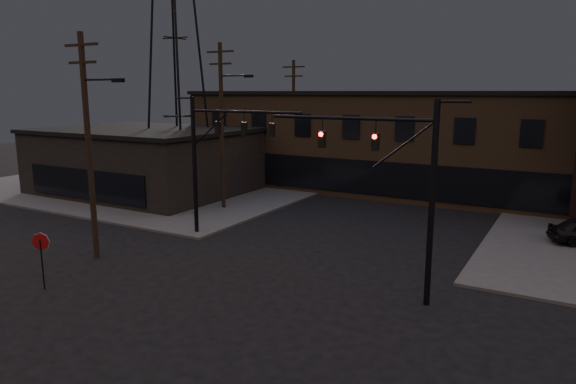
% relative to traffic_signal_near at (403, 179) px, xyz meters
% --- Properties ---
extents(ground, '(140.00, 140.00, 0.00)m').
position_rel_traffic_signal_near_xyz_m(ground, '(-5.36, -4.50, -4.93)').
color(ground, black).
rests_on(ground, ground).
extents(sidewalk_nw, '(30.00, 30.00, 0.15)m').
position_rel_traffic_signal_near_xyz_m(sidewalk_nw, '(-27.36, 17.50, -4.86)').
color(sidewalk_nw, '#474744').
rests_on(sidewalk_nw, ground).
extents(building_row, '(40.00, 12.00, 8.00)m').
position_rel_traffic_signal_near_xyz_m(building_row, '(-5.36, 23.50, -0.93)').
color(building_row, brown).
rests_on(building_row, ground).
extents(building_left, '(16.00, 12.00, 5.00)m').
position_rel_traffic_signal_near_xyz_m(building_left, '(-25.36, 11.50, -2.43)').
color(building_left, black).
rests_on(building_left, ground).
extents(traffic_signal_near, '(7.12, 0.24, 8.00)m').
position_rel_traffic_signal_near_xyz_m(traffic_signal_near, '(0.00, 0.00, 0.00)').
color(traffic_signal_near, black).
rests_on(traffic_signal_near, ground).
extents(traffic_signal_far, '(7.12, 0.24, 8.00)m').
position_rel_traffic_signal_near_xyz_m(traffic_signal_far, '(-12.07, 3.50, 0.08)').
color(traffic_signal_far, black).
rests_on(traffic_signal_far, ground).
extents(stop_sign, '(0.72, 0.33, 2.48)m').
position_rel_traffic_signal_near_xyz_m(stop_sign, '(-13.36, -6.49, -3.09)').
color(stop_sign, black).
rests_on(stop_sign, ground).
extents(utility_pole_near, '(3.70, 0.28, 11.00)m').
position_rel_traffic_signal_near_xyz_m(utility_pole_near, '(-14.79, -2.50, 0.94)').
color(utility_pole_near, black).
rests_on(utility_pole_near, ground).
extents(utility_pole_mid, '(3.70, 0.28, 11.50)m').
position_rel_traffic_signal_near_xyz_m(utility_pole_mid, '(-15.79, 9.50, 1.19)').
color(utility_pole_mid, black).
rests_on(utility_pole_mid, ground).
extents(utility_pole_far, '(2.20, 0.28, 11.00)m').
position_rel_traffic_signal_near_xyz_m(utility_pole_far, '(-16.86, 21.50, 0.85)').
color(utility_pole_far, black).
rests_on(utility_pole_far, ground).
extents(transmission_tower, '(7.00, 7.00, 25.00)m').
position_rel_traffic_signal_near_xyz_m(transmission_tower, '(-23.36, 13.50, 7.57)').
color(transmission_tower, black).
rests_on(transmission_tower, ground).
extents(car_crossing, '(1.69, 4.19, 1.35)m').
position_rel_traffic_signal_near_xyz_m(car_crossing, '(-1.46, 20.19, -4.26)').
color(car_crossing, black).
rests_on(car_crossing, ground).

